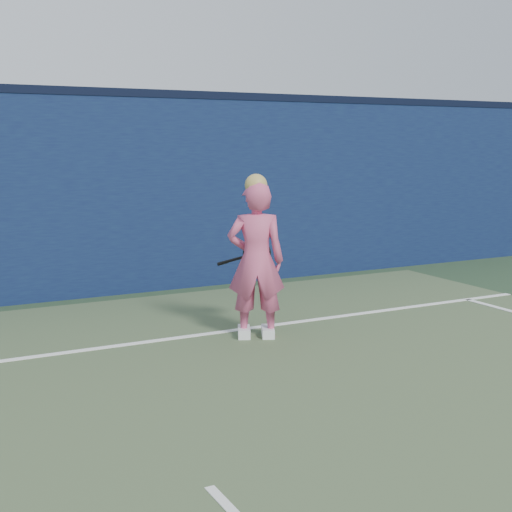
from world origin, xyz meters
TOP-DOWN VIEW (x-y plane):
  - backstop_wall at (0.00, 6.50)m, footprint 24.00×0.40m
  - wall_cap at (0.00, 6.50)m, footprint 24.00×0.42m
  - player at (1.70, 3.71)m, footprint 0.67×0.58m
  - racket at (1.88, 4.10)m, footprint 0.52×0.30m

SIDE VIEW (x-z plane):
  - racket at x=1.88m, z-range 0.62..0.93m
  - player at x=1.70m, z-range -0.03..1.60m
  - backstop_wall at x=0.00m, z-range 0.00..2.50m
  - wall_cap at x=0.00m, z-range 2.50..2.60m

